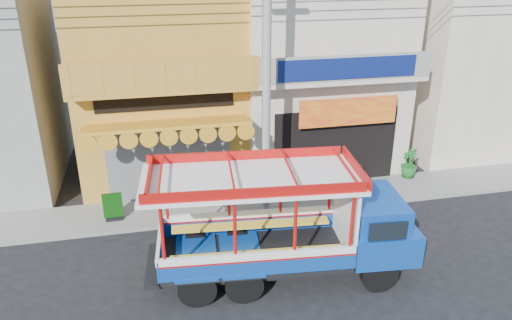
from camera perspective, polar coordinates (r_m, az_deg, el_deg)
The scene contains 11 objects.
ground at distance 14.43m, azimuth 8.15°, elevation -11.92°, with size 90.00×90.00×0.00m, color black.
sidewalk at distance 17.63m, azimuth 3.75°, elevation -4.49°, with size 30.00×2.00×0.12m, color slate.
shophouse_left at distance 19.38m, azimuth -10.90°, elevation 10.51°, with size 6.00×7.50×8.24m.
shophouse_right at distance 20.42m, azimuth 6.49°, elevation 11.41°, with size 6.00×6.75×8.24m.
party_pilaster at distance 16.73m, azimuth -0.03°, elevation 8.54°, with size 0.35×0.30×8.00m, color beige.
filler_building_right at distance 23.66m, azimuth 23.01°, elevation 10.62°, with size 6.00×6.00×7.60m, color beige.
utility_pole at distance 15.05m, azimuth 1.81°, elevation 10.90°, with size 28.00×0.26×9.00m.
songthaew_truck at distance 13.19m, azimuth 5.34°, elevation -7.29°, with size 7.16×2.88×3.26m.
green_sign at distance 16.69m, azimuth -16.01°, elevation -5.37°, with size 0.61×0.29×0.94m.
potted_plant_a at distance 18.58m, azimuth 10.54°, elevation -1.62°, with size 0.78×0.68×0.87m, color #1B5E22.
potted_plant_c at distance 19.76m, azimuth 17.11°, elevation -0.35°, with size 0.63×0.63×1.13m, color #1B5E22.
Camera 1 is at (-4.44, -10.96, 8.26)m, focal length 35.00 mm.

